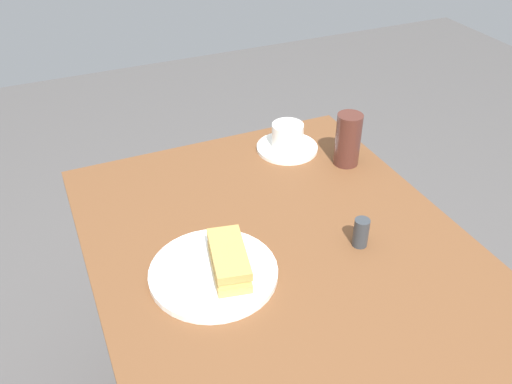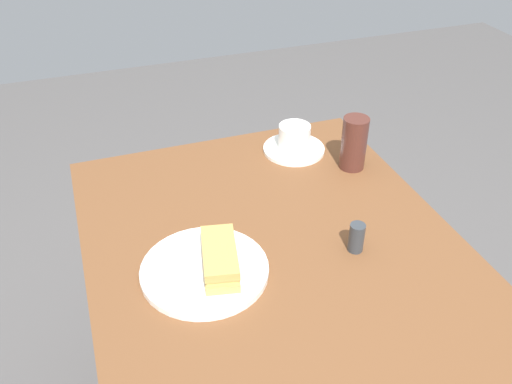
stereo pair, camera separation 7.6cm
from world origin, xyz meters
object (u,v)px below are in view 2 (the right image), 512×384
sandwich_front (220,258)px  salt_shaker (356,238)px  sandwich_plate (205,270)px  coffee_saucer (294,149)px  dining_table (295,318)px  coffee_cup (295,136)px  spoon (298,133)px  drinking_glass (354,143)px

sandwich_front → salt_shaker: same height
sandwich_plate → coffee_saucer: bearing=137.3°
dining_table → sandwich_plate: sandwich_plate is taller
coffee_cup → coffee_saucer: bearing=-33.4°
coffee_cup → salt_shaker: 0.41m
dining_table → salt_shaker: (-0.05, 0.15, 0.13)m
sandwich_front → spoon: sandwich_front is taller
sandwich_plate → coffee_saucer: 0.51m
salt_shaker → spoon: bearing=171.3°
sandwich_plate → coffee_cup: bearing=137.3°
coffee_saucer → coffee_cup: size_ratio=1.58×
sandwich_plate → coffee_saucer: size_ratio=1.55×
sandwich_plate → coffee_cup: size_ratio=2.45×
sandwich_plate → coffee_saucer: (-0.37, 0.34, -0.00)m
coffee_cup → spoon: bearing=148.5°
dining_table → drinking_glass: bearing=139.1°
coffee_saucer → coffee_cup: (-0.00, 0.00, 0.04)m
coffee_cup → spoon: 0.08m
dining_table → sandwich_front: (-0.07, -0.13, 0.14)m
dining_table → sandwich_front: bearing=-119.2°
dining_table → sandwich_plate: size_ratio=4.64×
coffee_saucer → coffee_cup: 0.04m
sandwich_plate → spoon: bearing=138.7°
dining_table → drinking_glass: 0.48m
salt_shaker → drinking_glass: drinking_glass is taller
dining_table → drinking_glass: size_ratio=8.52×
sandwich_front → dining_table: bearing=60.8°
coffee_saucer → sandwich_front: bearing=-39.4°
coffee_cup → dining_table: bearing=-21.9°
sandwich_plate → drinking_glass: size_ratio=1.84×
sandwich_plate → sandwich_front: (0.01, 0.03, 0.03)m
coffee_saucer → spoon: 0.08m
sandwich_front → salt_shaker: bearing=85.0°
drinking_glass → sandwich_plate: bearing=-60.9°
coffee_saucer → salt_shaker: 0.41m
coffee_saucer → sandwich_plate: bearing=-42.7°
sandwich_front → drinking_glass: (-0.26, 0.42, 0.03)m
sandwich_plate → spoon: spoon is taller
coffee_saucer → spoon: (-0.07, 0.04, 0.01)m
sandwich_front → coffee_saucer: sandwich_front is taller
coffee_saucer → coffee_cup: coffee_cup is taller
drinking_glass → coffee_saucer: bearing=-137.9°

